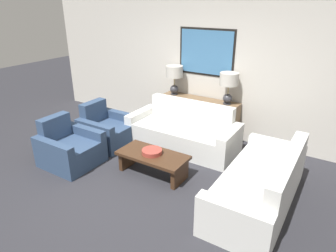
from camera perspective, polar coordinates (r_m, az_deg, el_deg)
The scene contains 11 objects.
ground_plane at distance 4.75m, azimuth -6.92°, elevation -11.33°, with size 20.00×20.00×0.00m, color #28282D.
back_wall at distance 6.23m, azimuth 7.35°, elevation 10.47°, with size 8.06×0.12×2.65m.
console_table at distance 6.26m, azimuth 5.84°, elevation 1.66°, with size 1.65×0.39×0.80m.
table_lamp_left at distance 6.29m, azimuth 1.21°, elevation 9.73°, with size 0.35×0.35×0.61m.
table_lamp_right at distance 5.78m, azimuth 11.51°, elevation 8.09°, with size 0.35×0.35×0.61m.
couch_by_back_wall at distance 5.77m, azimuth 2.93°, elevation -1.32°, with size 2.10×0.89×0.85m.
couch_by_side at distance 4.40m, azimuth 17.25°, elevation -10.87°, with size 0.89×2.10×0.85m.
coffee_table at distance 4.88m, azimuth -2.91°, elevation -6.32°, with size 1.15×0.55×0.37m.
decorative_bowl at distance 4.83m, azimuth -3.07°, elevation -4.89°, with size 0.33×0.33×0.07m.
armchair_near_back_wall at distance 6.04m, azimuth -11.59°, elevation -0.81°, with size 0.89×0.85×0.81m.
armchair_near_camera at distance 5.47m, azimuth -18.24°, elevation -4.14°, with size 0.89×0.85×0.81m.
Camera 1 is at (2.54, -3.00, 2.66)m, focal length 32.00 mm.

